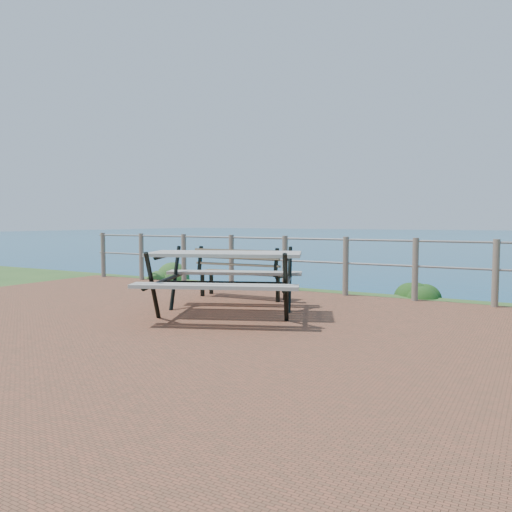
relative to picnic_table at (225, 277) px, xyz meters
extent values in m
cube|color=brown|center=(-0.36, -0.84, -0.54)|extent=(10.00, 7.00, 0.12)
cylinder|color=#6B5B4C|center=(-4.96, 2.51, -0.02)|extent=(0.10, 0.10, 1.00)
cylinder|color=#6B5B4C|center=(-3.81, 2.51, -0.02)|extent=(0.10, 0.10, 1.00)
cylinder|color=#6B5B4C|center=(-2.66, 2.51, -0.02)|extent=(0.10, 0.10, 1.00)
cylinder|color=#6B5B4C|center=(-1.51, 2.51, -0.02)|extent=(0.10, 0.10, 1.00)
cylinder|color=#6B5B4C|center=(-0.36, 2.51, -0.02)|extent=(0.10, 0.10, 1.00)
cylinder|color=#6B5B4C|center=(0.79, 2.51, -0.02)|extent=(0.10, 0.10, 1.00)
cylinder|color=#6B5B4C|center=(1.94, 2.51, -0.02)|extent=(0.10, 0.10, 1.00)
cylinder|color=#6B5B4C|center=(3.09, 2.51, -0.02)|extent=(0.10, 0.10, 1.00)
cylinder|color=slate|center=(-0.36, 2.51, 0.43)|extent=(9.40, 0.04, 0.04)
cylinder|color=slate|center=(-0.36, 2.51, 0.03)|extent=(9.40, 0.04, 0.04)
cube|color=gray|center=(0.00, 0.00, 0.31)|extent=(2.17, 1.55, 0.04)
cube|color=gray|center=(0.00, 0.00, -0.03)|extent=(1.96, 1.06, 0.04)
cube|color=gray|center=(0.00, 0.00, -0.03)|extent=(1.96, 1.06, 0.04)
cylinder|color=black|center=(0.00, 0.00, -0.09)|extent=(1.61, 0.73, 0.05)
cube|color=brown|center=(-0.59, 1.42, -0.11)|extent=(1.52, 0.46, 0.03)
cube|color=brown|center=(-0.59, 1.42, 0.16)|extent=(1.51, 0.20, 0.34)
cube|color=black|center=(-0.59, 1.42, -0.31)|extent=(0.05, 0.06, 0.41)
cube|color=black|center=(-0.59, 1.42, -0.31)|extent=(0.05, 0.06, 0.41)
cube|color=black|center=(-0.59, 1.42, -0.31)|extent=(0.05, 0.06, 0.41)
cube|color=black|center=(-0.59, 1.42, -0.31)|extent=(0.05, 0.06, 0.41)
ellipsoid|color=#2B5520|center=(-3.54, 3.00, -0.54)|extent=(0.83, 0.83, 0.60)
ellipsoid|color=#1F4615|center=(1.73, 3.20, -0.54)|extent=(0.71, 0.71, 0.42)
camera|label=1|loc=(3.65, -5.55, 0.74)|focal=35.00mm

